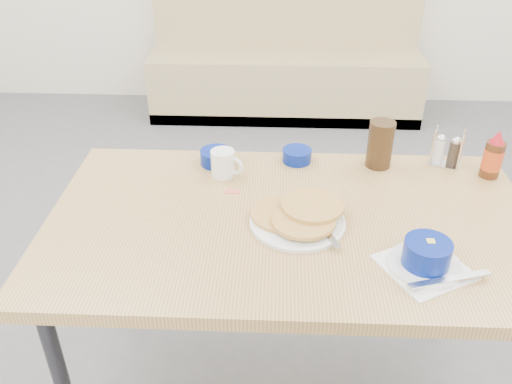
{
  "coord_description": "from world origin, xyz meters",
  "views": [
    {
      "loc": [
        -0.04,
        -1.02,
        1.65
      ],
      "look_at": [
        -0.1,
        0.29,
        0.82
      ],
      "focal_mm": 38.0,
      "sensor_mm": 36.0,
      "label": 1
    }
  ],
  "objects_px": {
    "coffee_mug": "(224,163)",
    "creamer_bowl": "(216,157)",
    "grits_setting": "(426,257)",
    "amber_tumbler": "(380,144)",
    "booth_bench": "(285,64)",
    "condiment_caddy": "(446,153)",
    "butter_bowl": "(297,156)",
    "pancake_plate": "(298,217)",
    "dining_table": "(290,236)",
    "syrup_bottle": "(493,157)"
  },
  "relations": [
    {
      "from": "dining_table",
      "to": "syrup_bottle",
      "type": "xyz_separation_m",
      "value": [
        0.64,
        0.27,
        0.13
      ]
    },
    {
      "from": "condiment_caddy",
      "to": "grits_setting",
      "type": "bearing_deg",
      "value": -88.74
    },
    {
      "from": "syrup_bottle",
      "to": "butter_bowl",
      "type": "bearing_deg",
      "value": 173.45
    },
    {
      "from": "creamer_bowl",
      "to": "grits_setting",
      "type": "bearing_deg",
      "value": -41.57
    },
    {
      "from": "butter_bowl",
      "to": "amber_tumbler",
      "type": "relative_size",
      "value": 0.62
    },
    {
      "from": "coffee_mug",
      "to": "booth_bench",
      "type": "bearing_deg",
      "value": 84.68
    },
    {
      "from": "coffee_mug",
      "to": "butter_bowl",
      "type": "bearing_deg",
      "value": 23.72
    },
    {
      "from": "pancake_plate",
      "to": "butter_bowl",
      "type": "relative_size",
      "value": 2.75
    },
    {
      "from": "grits_setting",
      "to": "condiment_caddy",
      "type": "distance_m",
      "value": 0.57
    },
    {
      "from": "grits_setting",
      "to": "condiment_caddy",
      "type": "bearing_deg",
      "value": 71.46
    },
    {
      "from": "pancake_plate",
      "to": "amber_tumbler",
      "type": "relative_size",
      "value": 1.7
    },
    {
      "from": "booth_bench",
      "to": "condiment_caddy",
      "type": "bearing_deg",
      "value": -76.8
    },
    {
      "from": "grits_setting",
      "to": "syrup_bottle",
      "type": "distance_m",
      "value": 0.56
    },
    {
      "from": "booth_bench",
      "to": "creamer_bowl",
      "type": "height_order",
      "value": "booth_bench"
    },
    {
      "from": "coffee_mug",
      "to": "grits_setting",
      "type": "relative_size",
      "value": 0.38
    },
    {
      "from": "dining_table",
      "to": "amber_tumbler",
      "type": "bearing_deg",
      "value": 47.94
    },
    {
      "from": "amber_tumbler",
      "to": "condiment_caddy",
      "type": "xyz_separation_m",
      "value": [
        0.22,
        0.02,
        -0.04
      ]
    },
    {
      "from": "syrup_bottle",
      "to": "booth_bench",
      "type": "bearing_deg",
      "value": 105.78
    },
    {
      "from": "coffee_mug",
      "to": "butter_bowl",
      "type": "relative_size",
      "value": 1.11
    },
    {
      "from": "dining_table",
      "to": "creamer_bowl",
      "type": "bearing_deg",
      "value": 128.41
    },
    {
      "from": "butter_bowl",
      "to": "creamer_bowl",
      "type": "bearing_deg",
      "value": -174.24
    },
    {
      "from": "dining_table",
      "to": "pancake_plate",
      "type": "bearing_deg",
      "value": -47.87
    },
    {
      "from": "amber_tumbler",
      "to": "syrup_bottle",
      "type": "bearing_deg",
      "value": -8.83
    },
    {
      "from": "coffee_mug",
      "to": "creamer_bowl",
      "type": "xyz_separation_m",
      "value": [
        -0.03,
        0.08,
        -0.02
      ]
    },
    {
      "from": "dining_table",
      "to": "creamer_bowl",
      "type": "height_order",
      "value": "creamer_bowl"
    },
    {
      "from": "butter_bowl",
      "to": "condiment_caddy",
      "type": "height_order",
      "value": "condiment_caddy"
    },
    {
      "from": "dining_table",
      "to": "condiment_caddy",
      "type": "distance_m",
      "value": 0.63
    },
    {
      "from": "grits_setting",
      "to": "amber_tumbler",
      "type": "distance_m",
      "value": 0.53
    },
    {
      "from": "butter_bowl",
      "to": "condiment_caddy",
      "type": "distance_m",
      "value": 0.49
    },
    {
      "from": "syrup_bottle",
      "to": "creamer_bowl",
      "type": "bearing_deg",
      "value": 177.18
    },
    {
      "from": "butter_bowl",
      "to": "syrup_bottle",
      "type": "height_order",
      "value": "syrup_bottle"
    },
    {
      "from": "syrup_bottle",
      "to": "dining_table",
      "type": "bearing_deg",
      "value": -157.2
    },
    {
      "from": "grits_setting",
      "to": "syrup_bottle",
      "type": "relative_size",
      "value": 1.76
    },
    {
      "from": "coffee_mug",
      "to": "butter_bowl",
      "type": "distance_m",
      "value": 0.26
    },
    {
      "from": "pancake_plate",
      "to": "syrup_bottle",
      "type": "height_order",
      "value": "syrup_bottle"
    },
    {
      "from": "amber_tumbler",
      "to": "pancake_plate",
      "type": "bearing_deg",
      "value": -128.29
    },
    {
      "from": "dining_table",
      "to": "pancake_plate",
      "type": "height_order",
      "value": "pancake_plate"
    },
    {
      "from": "butter_bowl",
      "to": "coffee_mug",
      "type": "bearing_deg",
      "value": -156.28
    },
    {
      "from": "booth_bench",
      "to": "creamer_bowl",
      "type": "bearing_deg",
      "value": -96.37
    },
    {
      "from": "creamer_bowl",
      "to": "condiment_caddy",
      "type": "distance_m",
      "value": 0.76
    },
    {
      "from": "grits_setting",
      "to": "syrup_bottle",
      "type": "height_order",
      "value": "syrup_bottle"
    },
    {
      "from": "condiment_caddy",
      "to": "dining_table",
      "type": "bearing_deg",
      "value": -126.76
    },
    {
      "from": "coffee_mug",
      "to": "pancake_plate",
      "type": "bearing_deg",
      "value": -47.81
    },
    {
      "from": "butter_bowl",
      "to": "booth_bench",
      "type": "bearing_deg",
      "value": 90.58
    },
    {
      "from": "creamer_bowl",
      "to": "amber_tumbler",
      "type": "bearing_deg",
      "value": 1.11
    },
    {
      "from": "pancake_plate",
      "to": "creamer_bowl",
      "type": "distance_m",
      "value": 0.43
    },
    {
      "from": "creamer_bowl",
      "to": "syrup_bottle",
      "type": "height_order",
      "value": "syrup_bottle"
    },
    {
      "from": "grits_setting",
      "to": "creamer_bowl",
      "type": "distance_m",
      "value": 0.78
    },
    {
      "from": "coffee_mug",
      "to": "creamer_bowl",
      "type": "relative_size",
      "value": 1.02
    },
    {
      "from": "dining_table",
      "to": "butter_bowl",
      "type": "distance_m",
      "value": 0.35
    }
  ]
}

